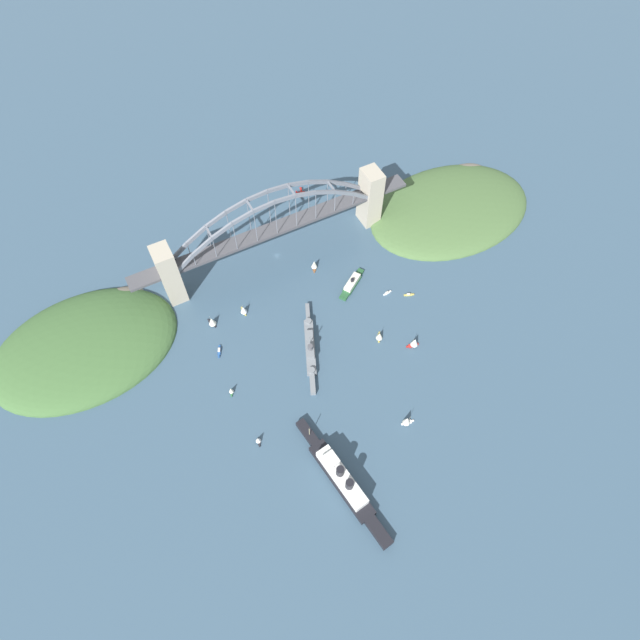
{
  "coord_description": "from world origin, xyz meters",
  "views": [
    {
      "loc": [
        102.21,
        276.37,
        358.16
      ],
      "look_at": [
        0.0,
        80.04,
        8.0
      ],
      "focal_mm": 29.96,
      "sensor_mm": 36.0,
      "label": 1
    }
  ],
  "objects_px": {
    "small_boat_1": "(379,336)",
    "small_boat_2": "(409,295)",
    "small_boat_10": "(407,421)",
    "small_boat_4": "(243,310)",
    "naval_cruiser": "(310,347)",
    "small_boat_5": "(212,321)",
    "small_boat_8": "(387,293)",
    "small_boat_9": "(231,390)",
    "harbor_arch_bridge": "(275,231)",
    "small_boat_0": "(258,440)",
    "small_boat_7": "(314,264)",
    "ocean_liner": "(342,479)",
    "small_boat_3": "(219,351)",
    "seaplane_taxiing_near_bridge": "(301,193)",
    "small_boat_6": "(415,342)",
    "harbor_ferry_steamer": "(352,283)"
  },
  "relations": [
    {
      "from": "small_boat_1",
      "to": "small_boat_2",
      "type": "height_order",
      "value": "small_boat_1"
    },
    {
      "from": "naval_cruiser",
      "to": "small_boat_3",
      "type": "relative_size",
      "value": 7.15
    },
    {
      "from": "ocean_liner",
      "to": "small_boat_6",
      "type": "xyz_separation_m",
      "value": [
        -99.56,
        -65.99,
        -1.09
      ]
    },
    {
      "from": "harbor_ferry_steamer",
      "to": "small_boat_10",
      "type": "xyz_separation_m",
      "value": [
        24.97,
        122.91,
        2.28
      ]
    },
    {
      "from": "small_boat_8",
      "to": "small_boat_9",
      "type": "relative_size",
      "value": 1.08
    },
    {
      "from": "ocean_liner",
      "to": "seaplane_taxiing_near_bridge",
      "type": "distance_m",
      "value": 268.91
    },
    {
      "from": "harbor_ferry_steamer",
      "to": "small_boat_1",
      "type": "height_order",
      "value": "small_boat_1"
    },
    {
      "from": "small_boat_5",
      "to": "small_boat_8",
      "type": "bearing_deg",
      "value": 164.5
    },
    {
      "from": "seaplane_taxiing_near_bridge",
      "to": "small_boat_4",
      "type": "height_order",
      "value": "small_boat_4"
    },
    {
      "from": "naval_cruiser",
      "to": "small_boat_5",
      "type": "xyz_separation_m",
      "value": [
        57.99,
        -55.69,
        1.16
      ]
    },
    {
      "from": "naval_cruiser",
      "to": "small_boat_6",
      "type": "xyz_separation_m",
      "value": [
        -72.49,
        33.72,
        1.33
      ]
    },
    {
      "from": "small_boat_3",
      "to": "small_boat_6",
      "type": "bearing_deg",
      "value": 154.62
    },
    {
      "from": "naval_cruiser",
      "to": "small_boat_7",
      "type": "xyz_separation_m",
      "value": [
        -38.97,
        -68.92,
        1.12
      ]
    },
    {
      "from": "ocean_liner",
      "to": "small_boat_2",
      "type": "height_order",
      "value": "ocean_liner"
    },
    {
      "from": "small_boat_0",
      "to": "small_boat_10",
      "type": "relative_size",
      "value": 0.67
    },
    {
      "from": "small_boat_4",
      "to": "naval_cruiser",
      "type": "bearing_deg",
      "value": 120.22
    },
    {
      "from": "small_boat_3",
      "to": "small_boat_4",
      "type": "distance_m",
      "value": 39.33
    },
    {
      "from": "naval_cruiser",
      "to": "small_boat_5",
      "type": "relative_size",
      "value": 7.09
    },
    {
      "from": "small_boat_7",
      "to": "small_boat_2",
      "type": "bearing_deg",
      "value": 132.34
    },
    {
      "from": "naval_cruiser",
      "to": "small_boat_3",
      "type": "xyz_separation_m",
      "value": [
        62.63,
        -30.37,
        -2.47
      ]
    },
    {
      "from": "harbor_arch_bridge",
      "to": "small_boat_0",
      "type": "distance_m",
      "value": 168.28
    },
    {
      "from": "small_boat_3",
      "to": "small_boat_7",
      "type": "relative_size",
      "value": 1.05
    },
    {
      "from": "ocean_liner",
      "to": "small_boat_1",
      "type": "bearing_deg",
      "value": -133.38
    },
    {
      "from": "small_boat_4",
      "to": "small_boat_9",
      "type": "bearing_deg",
      "value": 59.42
    },
    {
      "from": "harbor_arch_bridge",
      "to": "small_boat_5",
      "type": "distance_m",
      "value": 88.6
    },
    {
      "from": "ocean_liner",
      "to": "naval_cruiser",
      "type": "relative_size",
      "value": 1.37
    },
    {
      "from": "small_boat_0",
      "to": "small_boat_5",
      "type": "distance_m",
      "value": 104.83
    },
    {
      "from": "small_boat_1",
      "to": "ocean_liner",
      "type": "bearing_deg",
      "value": 46.62
    },
    {
      "from": "small_boat_1",
      "to": "small_boat_4",
      "type": "xyz_separation_m",
      "value": [
        83.55,
        -70.7,
        0.12
      ]
    },
    {
      "from": "harbor_arch_bridge",
      "to": "small_boat_6",
      "type": "bearing_deg",
      "value": 113.32
    },
    {
      "from": "ocean_liner",
      "to": "small_boat_5",
      "type": "bearing_deg",
      "value": -78.75
    },
    {
      "from": "small_boat_5",
      "to": "small_boat_6",
      "type": "bearing_deg",
      "value": 145.58
    },
    {
      "from": "naval_cruiser",
      "to": "small_boat_7",
      "type": "bearing_deg",
      "value": -119.48
    },
    {
      "from": "naval_cruiser",
      "to": "seaplane_taxiing_near_bridge",
      "type": "distance_m",
      "value": 166.3
    },
    {
      "from": "small_boat_7",
      "to": "small_boat_9",
      "type": "xyz_separation_m",
      "value": [
        106.25,
        74.61,
        -1.07
      ]
    },
    {
      "from": "naval_cruiser",
      "to": "small_boat_8",
      "type": "bearing_deg",
      "value": -167.66
    },
    {
      "from": "small_boat_1",
      "to": "small_boat_10",
      "type": "distance_m",
      "value": 70.99
    },
    {
      "from": "naval_cruiser",
      "to": "small_boat_10",
      "type": "bearing_deg",
      "value": 111.39
    },
    {
      "from": "naval_cruiser",
      "to": "small_boat_6",
      "type": "distance_m",
      "value": 79.96
    },
    {
      "from": "small_boat_2",
      "to": "small_boat_9",
      "type": "distance_m",
      "value": 162.44
    },
    {
      "from": "small_boat_2",
      "to": "small_boat_3",
      "type": "bearing_deg",
      "value": -8.13
    },
    {
      "from": "seaplane_taxiing_near_bridge",
      "to": "small_boat_6",
      "type": "distance_m",
      "value": 185.89
    },
    {
      "from": "small_boat_9",
      "to": "harbor_arch_bridge",
      "type": "bearing_deg",
      "value": -129.63
    },
    {
      "from": "seaplane_taxiing_near_bridge",
      "to": "small_boat_9",
      "type": "height_order",
      "value": "small_boat_9"
    },
    {
      "from": "small_boat_5",
      "to": "small_boat_7",
      "type": "xyz_separation_m",
      "value": [
        -96.95,
        -13.23,
        -0.04
      ]
    },
    {
      "from": "small_boat_5",
      "to": "small_boat_10",
      "type": "relative_size",
      "value": 0.98
    },
    {
      "from": "small_boat_4",
      "to": "small_boat_8",
      "type": "xyz_separation_m",
      "value": [
        -111.54,
        37.01,
        -3.38
      ]
    },
    {
      "from": "harbor_ferry_steamer",
      "to": "small_boat_2",
      "type": "relative_size",
      "value": 3.8
    },
    {
      "from": "ocean_liner",
      "to": "small_boat_4",
      "type": "height_order",
      "value": "ocean_liner"
    },
    {
      "from": "small_boat_9",
      "to": "small_boat_8",
      "type": "bearing_deg",
      "value": -171.05
    }
  ]
}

